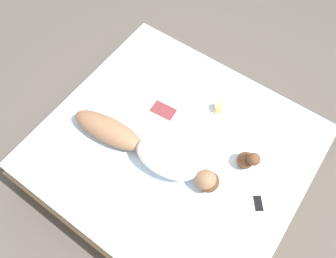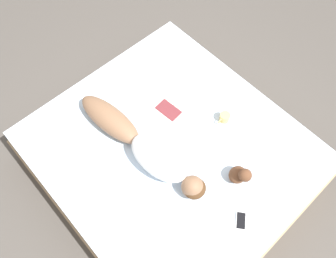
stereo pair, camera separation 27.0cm
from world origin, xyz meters
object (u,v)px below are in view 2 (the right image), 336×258
person (144,146)px  coffee_mug (225,117)px  cell_phone (241,221)px  open_magazine (176,103)px

person → coffee_mug: size_ratio=10.73×
coffee_mug → cell_phone: 0.86m
open_magazine → coffee_mug: coffee_mug is taller
coffee_mug → cell_phone: (0.54, 0.67, -0.04)m
coffee_mug → open_magazine: bearing=-64.4°
coffee_mug → person: bearing=-18.5°
open_magazine → cell_phone: (0.35, 1.07, 0.00)m
cell_phone → person: bearing=-28.8°
open_magazine → cell_phone: same height
cell_phone → coffee_mug: bearing=-77.6°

